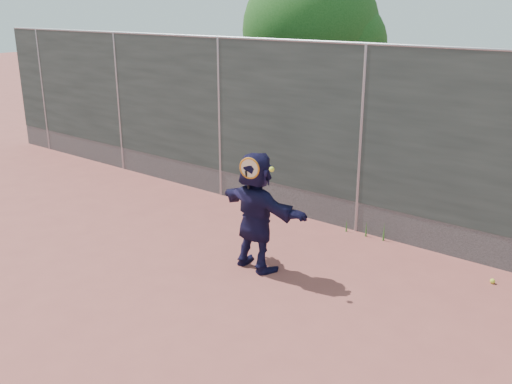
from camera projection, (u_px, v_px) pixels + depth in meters
The scene contains 7 objects.
ground at pixel (211, 316), 6.84m from camera, with size 80.00×80.00×0.00m, color #9E4C42.
player at pixel (256, 211), 7.85m from camera, with size 1.57×0.50×1.69m, color #161334.
ball_ground at pixel (492, 281), 7.63m from camera, with size 0.07×0.07×0.07m, color #D3E232.
fence at pixel (361, 137), 8.94m from camera, with size 20.00×0.06×3.03m.
swing_action at pixel (251, 170), 7.45m from camera, with size 0.53×0.13×0.51m.
tree_left at pixel (318, 34), 12.47m from camera, with size 3.15×3.00×4.53m.
weed_clump at pixel (369, 229), 9.13m from camera, with size 0.68×0.07×0.30m.
Camera 1 is at (4.21, -4.36, 3.55)m, focal length 40.00 mm.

